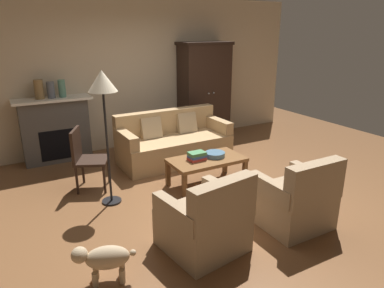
{
  "coord_description": "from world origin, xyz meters",
  "views": [
    {
      "loc": [
        -2.33,
        -3.94,
        2.23
      ],
      "look_at": [
        0.15,
        0.49,
        0.55
      ],
      "focal_mm": 32.77,
      "sensor_mm": 36.0,
      "label": 1
    }
  ],
  "objects_px": {
    "mantel_vase_bronze": "(39,89)",
    "fruit_bowl": "(215,154)",
    "fireplace": "(56,129)",
    "floor_lamp": "(103,89)",
    "book_stack": "(197,156)",
    "armchair_near_left": "(205,223)",
    "side_chair_wooden": "(85,155)",
    "mantel_vase_slate": "(51,90)",
    "armchair_near_right": "(295,201)",
    "mantel_vase_jade": "(62,88)",
    "armoire": "(204,91)",
    "coffee_table": "(207,162)",
    "couch": "(173,143)",
    "dog": "(104,258)"
  },
  "relations": [
    {
      "from": "mantel_vase_jade",
      "to": "floor_lamp",
      "type": "bearing_deg",
      "value": -85.24
    },
    {
      "from": "mantel_vase_bronze",
      "to": "mantel_vase_slate",
      "type": "bearing_deg",
      "value": 0.0
    },
    {
      "from": "couch",
      "to": "side_chair_wooden",
      "type": "bearing_deg",
      "value": -165.7
    },
    {
      "from": "fireplace",
      "to": "mantel_vase_slate",
      "type": "bearing_deg",
      "value": -90.0
    },
    {
      "from": "book_stack",
      "to": "armchair_near_left",
      "type": "relative_size",
      "value": 0.3
    },
    {
      "from": "armoire",
      "to": "mantel_vase_slate",
      "type": "xyz_separation_m",
      "value": [
        -2.95,
        0.06,
        0.26
      ]
    },
    {
      "from": "mantel_vase_bronze",
      "to": "coffee_table",
      "type": "bearing_deg",
      "value": -47.95
    },
    {
      "from": "couch",
      "to": "mantel_vase_jade",
      "type": "relative_size",
      "value": 6.6
    },
    {
      "from": "book_stack",
      "to": "fruit_bowl",
      "type": "bearing_deg",
      "value": -1.23
    },
    {
      "from": "mantel_vase_jade",
      "to": "armchair_near_right",
      "type": "relative_size",
      "value": 0.33
    },
    {
      "from": "fruit_bowl",
      "to": "mantel_vase_bronze",
      "type": "bearing_deg",
      "value": 134.27
    },
    {
      "from": "floor_lamp",
      "to": "side_chair_wooden",
      "type": "bearing_deg",
      "value": 106.29
    },
    {
      "from": "fireplace",
      "to": "armchair_near_left",
      "type": "height_order",
      "value": "fireplace"
    },
    {
      "from": "mantel_vase_bronze",
      "to": "mantel_vase_slate",
      "type": "xyz_separation_m",
      "value": [
        0.18,
        0.0,
        -0.02
      ]
    },
    {
      "from": "coffee_table",
      "to": "fruit_bowl",
      "type": "relative_size",
      "value": 3.72
    },
    {
      "from": "mantel_vase_slate",
      "to": "mantel_vase_jade",
      "type": "relative_size",
      "value": 0.93
    },
    {
      "from": "mantel_vase_slate",
      "to": "armchair_near_right",
      "type": "xyz_separation_m",
      "value": [
        2.06,
        -3.6,
        -0.94
      ]
    },
    {
      "from": "fruit_bowl",
      "to": "mantel_vase_slate",
      "type": "relative_size",
      "value": 1.09
    },
    {
      "from": "fruit_bowl",
      "to": "mantel_vase_jade",
      "type": "distance_m",
      "value": 2.85
    },
    {
      "from": "mantel_vase_bronze",
      "to": "side_chair_wooden",
      "type": "bearing_deg",
      "value": -75.76
    },
    {
      "from": "coffee_table",
      "to": "armchair_near_right",
      "type": "relative_size",
      "value": 1.25
    },
    {
      "from": "armoire",
      "to": "dog",
      "type": "xyz_separation_m",
      "value": [
        -3.12,
        -3.42,
        -0.75
      ]
    },
    {
      "from": "couch",
      "to": "mantel_vase_bronze",
      "type": "xyz_separation_m",
      "value": [
        -1.95,
        0.98,
        0.96
      ]
    },
    {
      "from": "armchair_near_left",
      "to": "side_chair_wooden",
      "type": "xyz_separation_m",
      "value": [
        -0.72,
        2.12,
        0.2
      ]
    },
    {
      "from": "coffee_table",
      "to": "mantel_vase_slate",
      "type": "relative_size",
      "value": 4.05
    },
    {
      "from": "book_stack",
      "to": "armchair_near_left",
      "type": "height_order",
      "value": "armchair_near_left"
    },
    {
      "from": "fruit_bowl",
      "to": "book_stack",
      "type": "height_order",
      "value": "book_stack"
    },
    {
      "from": "mantel_vase_slate",
      "to": "mantel_vase_bronze",
      "type": "bearing_deg",
      "value": 180.0
    },
    {
      "from": "fireplace",
      "to": "mantel_vase_bronze",
      "type": "bearing_deg",
      "value": -174.31
    },
    {
      "from": "mantel_vase_jade",
      "to": "side_chair_wooden",
      "type": "distance_m",
      "value": 1.58
    },
    {
      "from": "armchair_near_right",
      "to": "floor_lamp",
      "type": "height_order",
      "value": "floor_lamp"
    },
    {
      "from": "coffee_table",
      "to": "side_chair_wooden",
      "type": "bearing_deg",
      "value": 154.54
    },
    {
      "from": "mantel_vase_bronze",
      "to": "floor_lamp",
      "type": "height_order",
      "value": "floor_lamp"
    },
    {
      "from": "armchair_near_right",
      "to": "floor_lamp",
      "type": "xyz_separation_m",
      "value": [
        -1.71,
        1.62,
        1.21
      ]
    },
    {
      "from": "armchair_near_left",
      "to": "side_chair_wooden",
      "type": "distance_m",
      "value": 2.25
    },
    {
      "from": "fireplace",
      "to": "floor_lamp",
      "type": "distance_m",
      "value": 2.24
    },
    {
      "from": "couch",
      "to": "mantel_vase_slate",
      "type": "distance_m",
      "value": 2.23
    },
    {
      "from": "fireplace",
      "to": "coffee_table",
      "type": "relative_size",
      "value": 1.15
    },
    {
      "from": "mantel_vase_bronze",
      "to": "fruit_bowl",
      "type": "bearing_deg",
      "value": -45.73
    },
    {
      "from": "side_chair_wooden",
      "to": "armchair_near_left",
      "type": "bearing_deg",
      "value": -71.2
    },
    {
      "from": "armchair_near_left",
      "to": "floor_lamp",
      "type": "distance_m",
      "value": 2.03
    },
    {
      "from": "fruit_bowl",
      "to": "armchair_near_left",
      "type": "relative_size",
      "value": 0.34
    },
    {
      "from": "mantel_vase_jade",
      "to": "book_stack",
      "type": "bearing_deg",
      "value": -56.42
    },
    {
      "from": "mantel_vase_bronze",
      "to": "couch",
      "type": "bearing_deg",
      "value": -26.61
    },
    {
      "from": "armchair_near_right",
      "to": "side_chair_wooden",
      "type": "relative_size",
      "value": 0.98
    },
    {
      "from": "coffee_table",
      "to": "dog",
      "type": "relative_size",
      "value": 1.99
    },
    {
      "from": "fruit_bowl",
      "to": "mantel_vase_bronze",
      "type": "xyz_separation_m",
      "value": [
        -2.08,
        2.13,
        0.82
      ]
    },
    {
      "from": "book_stack",
      "to": "mantel_vase_slate",
      "type": "distance_m",
      "value": 2.76
    },
    {
      "from": "mantel_vase_slate",
      "to": "armchair_near_right",
      "type": "relative_size",
      "value": 0.31
    },
    {
      "from": "armoire",
      "to": "armchair_near_right",
      "type": "distance_m",
      "value": 3.72
    }
  ]
}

